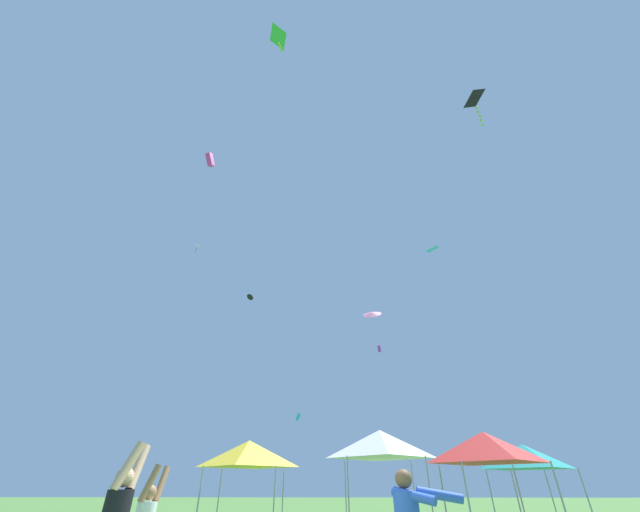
% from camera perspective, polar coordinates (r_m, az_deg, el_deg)
% --- Properties ---
extents(canopy_tent_yellow, '(2.88, 2.88, 3.08)m').
position_cam_1_polar(canopy_tent_yellow, '(16.38, -11.31, -28.39)').
color(canopy_tent_yellow, '#9E9EA3').
rests_on(canopy_tent_yellow, ground).
extents(canopy_tent_teal, '(2.86, 2.86, 3.06)m').
position_cam_1_polar(canopy_tent_teal, '(19.44, 29.75, -25.88)').
color(canopy_tent_teal, '#9E9EA3').
rests_on(canopy_tent_teal, ground).
extents(canopy_tent_red, '(2.92, 2.92, 3.12)m').
position_cam_1_polar(canopy_tent_red, '(14.72, 24.80, -25.81)').
color(canopy_tent_red, '#9E9EA3').
rests_on(canopy_tent_red, ground).
extents(canopy_tent_white, '(3.41, 3.41, 3.65)m').
position_cam_1_polar(canopy_tent_white, '(17.98, 9.55, -27.31)').
color(canopy_tent_white, '#9E9EA3').
rests_on(canopy_tent_white, ground).
extents(kite_pink_delta, '(1.11, 1.00, 0.70)m').
position_cam_1_polar(kite_pink_delta, '(19.01, 8.24, -8.99)').
color(kite_pink_delta, pink).
extents(kite_white_delta, '(0.79, 0.80, 1.18)m').
position_cam_1_polar(kite_white_delta, '(39.49, -18.80, 1.61)').
color(kite_white_delta, white).
extents(kite_black_delta, '(0.87, 0.85, 0.44)m').
position_cam_1_polar(kite_black_delta, '(33.05, -11.00, -6.38)').
color(kite_black_delta, black).
extents(kite_purple_box, '(0.37, 0.55, 0.60)m').
position_cam_1_polar(kite_purple_box, '(31.13, 9.38, -14.24)').
color(kite_purple_box, purple).
extents(kite_black_diamond, '(1.53, 1.40, 2.77)m').
position_cam_1_polar(kite_black_diamond, '(28.04, 23.21, 21.75)').
color(kite_black_diamond, black).
extents(kite_cyan_box, '(0.41, 0.25, 0.60)m').
position_cam_1_polar(kite_cyan_box, '(32.65, -3.49, -24.14)').
color(kite_cyan_box, '#2DB7CC').
extents(kite_green_diamond, '(1.01, 1.19, 1.92)m').
position_cam_1_polar(kite_green_diamond, '(22.74, -6.58, 31.16)').
color(kite_green_diamond, green).
extents(kite_magenta_box, '(0.45, 0.61, 0.68)m').
position_cam_1_polar(kite_magenta_box, '(19.11, -17.03, 14.38)').
color(kite_magenta_box, '#D6389E').
extents(kite_cyan_diamond, '(1.74, 1.53, 0.80)m').
position_cam_1_polar(kite_cyan_diamond, '(40.44, 17.33, 1.14)').
color(kite_cyan_diamond, '#2DB7CC').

